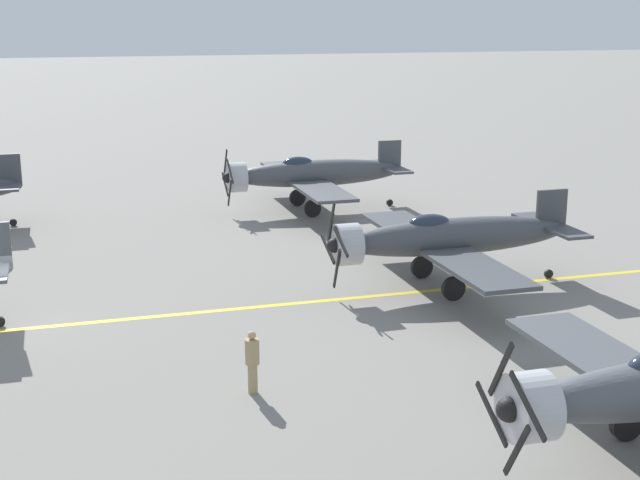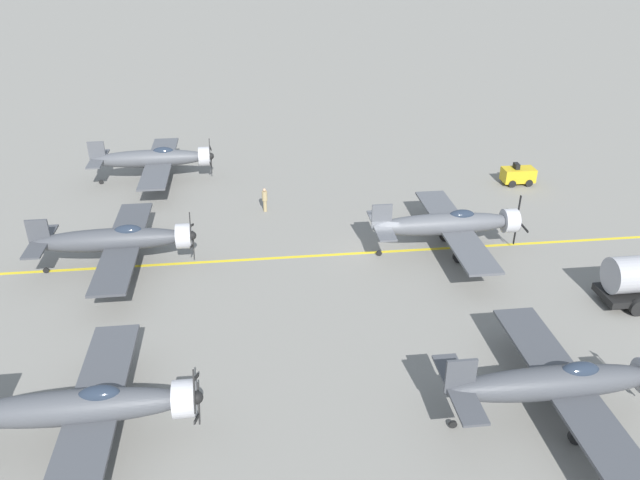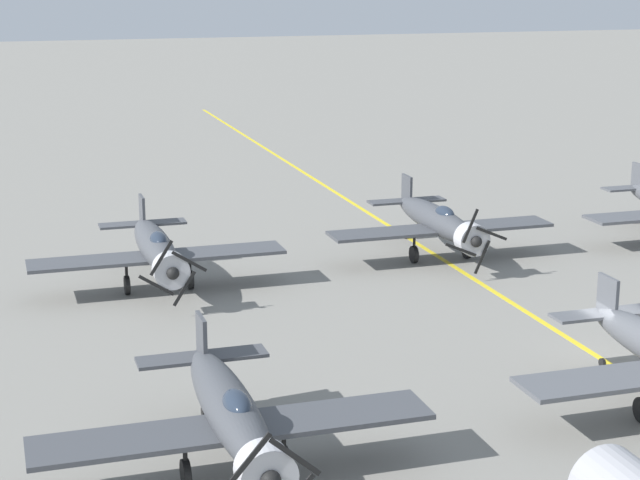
{
  "view_description": "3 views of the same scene",
  "coord_description": "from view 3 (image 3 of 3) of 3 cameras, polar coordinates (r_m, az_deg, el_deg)",
  "views": [
    {
      "loc": [
        -30.19,
        -2.09,
        10.38
      ],
      "look_at": [
        1.84,
        -11.69,
        1.86
      ],
      "focal_mm": 50.0,
      "sensor_mm": 36.0,
      "label": 1
    },
    {
      "loc": [
        35.4,
        -7.91,
        19.65
      ],
      "look_at": [
        2.32,
        -3.96,
        2.36
      ],
      "focal_mm": 35.0,
      "sensor_mm": 36.0,
      "label": 2
    },
    {
      "loc": [
        22.31,
        33.7,
        14.9
      ],
      "look_at": [
        7.92,
        -12.36,
        2.57
      ],
      "focal_mm": 60.0,
      "sensor_mm": 36.0,
      "label": 3
    }
  ],
  "objects": [
    {
      "name": "airplane_near_right",
      "position": [
        51.04,
        -8.71,
        -0.46
      ],
      "size": [
        12.0,
        9.98,
        3.65
      ],
      "rotation": [
        0.0,
        0.0,
        -0.1
      ],
      "color": "#46494E",
      "rests_on": "ground"
    },
    {
      "name": "taxiway_stripe",
      "position": [
        43.07,
        15.24,
        -6.43
      ],
      "size": [
        0.3,
        160.0,
        0.01
      ],
      "primitive_type": "cube",
      "color": "yellow",
      "rests_on": "ground"
    },
    {
      "name": "airplane_mid_right",
      "position": [
        32.3,
        -4.72,
        -9.23
      ],
      "size": [
        12.0,
        9.98,
        3.65
      ],
      "rotation": [
        0.0,
        0.0,
        -0.03
      ],
      "color": "#42454A",
      "rests_on": "ground"
    },
    {
      "name": "ground_plane",
      "position": [
        43.07,
        15.24,
        -6.43
      ],
      "size": [
        400.0,
        400.0,
        0.0
      ],
      "primitive_type": "plane",
      "color": "gray"
    },
    {
      "name": "airplane_near_center",
      "position": [
        56.15,
        6.35,
        0.97
      ],
      "size": [
        12.0,
        9.98,
        3.69
      ],
      "rotation": [
        0.0,
        0.0,
        0.25
      ],
      "color": "#42454A",
      "rests_on": "ground"
    }
  ]
}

